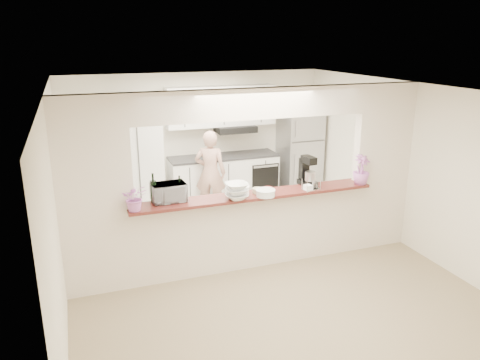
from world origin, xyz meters
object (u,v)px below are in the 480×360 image
toaster_oven (169,192)px  person (210,173)px  refrigerator (299,154)px  stand_mixer (307,172)px

toaster_oven → person: (1.18, 2.12, -0.44)m
refrigerator → person: refrigerator is taller
refrigerator → person: 2.08m
refrigerator → person: size_ratio=1.10×
person → refrigerator: bearing=-139.5°
stand_mixer → person: person is taller
refrigerator → toaster_oven: size_ratio=3.93×
person → stand_mixer: bearing=138.5°
toaster_oven → stand_mixer: stand_mixer is taller
refrigerator → toaster_oven: bearing=-140.9°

